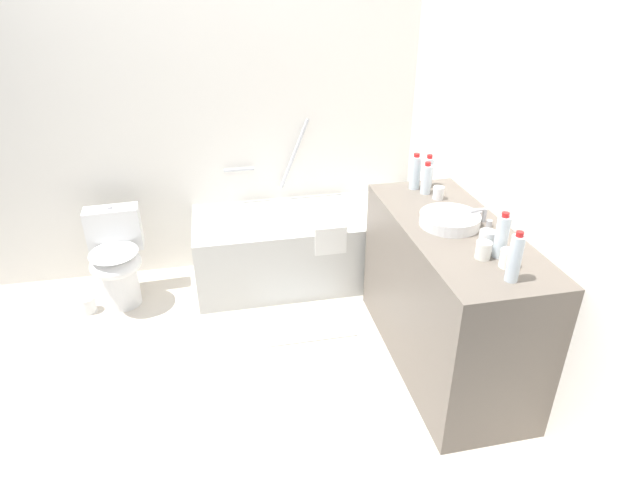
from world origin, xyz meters
The scene contains 19 objects.
ground_plane centered at (0.00, 0.00, 0.00)m, with size 4.16×4.16×0.00m, color beige.
wall_back_tiled centered at (0.00, 1.33, 1.24)m, with size 3.56×0.10×2.48m, color white.
wall_right_mirror centered at (1.63, 0.00, 1.24)m, with size 0.10×2.96×2.48m, color white.
bathtub centered at (0.68, 0.93, 0.28)m, with size 1.64×0.70×1.15m.
toilet centered at (-0.66, 0.88, 0.34)m, with size 0.38×0.51×0.67m.
vanity_counter centered at (1.30, -0.16, 0.45)m, with size 0.56×1.37×0.89m, color #6B6056.
sink_basin centered at (1.27, -0.13, 0.92)m, with size 0.32×0.32×0.06m, color white.
sink_faucet centered at (1.46, -0.13, 0.92)m, with size 0.10×0.15×0.08m.
water_bottle_0 centered at (1.30, -0.70, 1.00)m, with size 0.06×0.06×0.24m.
water_bottle_1 centered at (1.37, 0.43, 0.99)m, with size 0.06×0.06×0.21m.
water_bottle_2 centered at (1.36, -0.50, 1.00)m, with size 0.06×0.06×0.23m.
water_bottle_3 centered at (1.31, 0.32, 0.98)m, with size 0.06×0.06×0.20m.
water_bottle_4 centered at (1.28, 0.41, 1.00)m, with size 0.07×0.07×0.23m.
drinking_glass_0 centered at (1.36, 0.22, 0.93)m, with size 0.06×0.06×0.08m, color white.
drinking_glass_1 centered at (1.33, -0.41, 0.94)m, with size 0.08×0.08×0.10m, color white.
drinking_glass_2 centered at (1.28, -0.49, 0.93)m, with size 0.07×0.07×0.08m, color white.
drinking_glass_3 centered at (1.35, -0.59, 0.93)m, with size 0.08×0.08×0.09m, color white.
bath_mat centered at (0.57, 0.34, 0.01)m, with size 0.59×0.41×0.01m, color white.
toilet_paper_roll centered at (-0.89, 0.79, 0.06)m, with size 0.11×0.11×0.11m, color white.
Camera 1 is at (0.07, -2.45, 2.12)m, focal length 29.21 mm.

